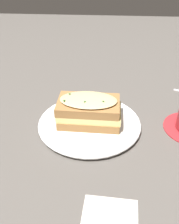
# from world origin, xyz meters

# --- Properties ---
(ground_plane) EXTENTS (2.40, 2.40, 0.00)m
(ground_plane) POSITION_xyz_m (0.00, 0.00, 0.00)
(ground_plane) COLOR #514C47
(dinner_plate) EXTENTS (0.27, 0.27, 0.02)m
(dinner_plate) POSITION_xyz_m (0.03, -0.01, 0.01)
(dinner_plate) COLOR white
(dinner_plate) RESTS_ON ground_plane
(sandwich) EXTENTS (0.10, 0.16, 0.07)m
(sandwich) POSITION_xyz_m (0.03, -0.01, 0.05)
(sandwich) COLOR olive
(sandwich) RESTS_ON dinner_plate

